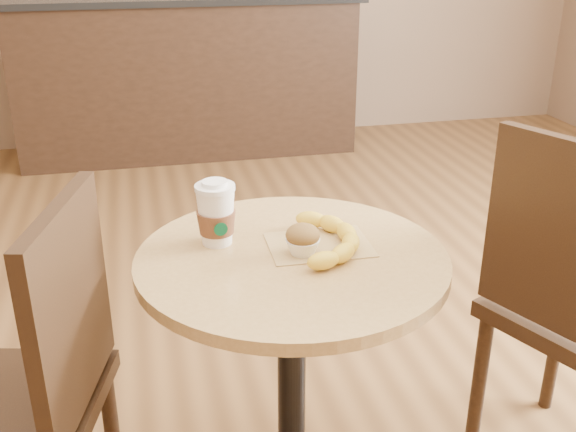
{
  "coord_description": "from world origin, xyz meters",
  "views": [
    {
      "loc": [
        -0.36,
        -1.39,
        1.45
      ],
      "look_at": [
        -0.04,
        0.01,
        0.83
      ],
      "focal_mm": 42.0,
      "sensor_mm": 36.0,
      "label": 1
    }
  ],
  "objects_px": {
    "chair_left": "(26,393)",
    "banana": "(330,237)",
    "coffee_cup": "(216,216)",
    "muffin": "(303,239)",
    "cafe_table": "(292,331)"
  },
  "relations": [
    {
      "from": "chair_left",
      "to": "muffin",
      "type": "relative_size",
      "value": 11.87
    },
    {
      "from": "muffin",
      "to": "coffee_cup",
      "type": "bearing_deg",
      "value": 149.91
    },
    {
      "from": "chair_left",
      "to": "banana",
      "type": "relative_size",
      "value": 3.18
    },
    {
      "from": "banana",
      "to": "cafe_table",
      "type": "bearing_deg",
      "value": -154.52
    },
    {
      "from": "chair_left",
      "to": "banana",
      "type": "height_order",
      "value": "chair_left"
    },
    {
      "from": "chair_left",
      "to": "muffin",
      "type": "height_order",
      "value": "chair_left"
    },
    {
      "from": "muffin",
      "to": "banana",
      "type": "distance_m",
      "value": 0.08
    },
    {
      "from": "cafe_table",
      "to": "chair_left",
      "type": "xyz_separation_m",
      "value": [
        -0.61,
        -0.09,
        -0.01
      ]
    },
    {
      "from": "muffin",
      "to": "chair_left",
      "type": "bearing_deg",
      "value": -172.74
    },
    {
      "from": "coffee_cup",
      "to": "muffin",
      "type": "bearing_deg",
      "value": -35.73
    },
    {
      "from": "chair_left",
      "to": "muffin",
      "type": "distance_m",
      "value": 0.69
    },
    {
      "from": "chair_left",
      "to": "coffee_cup",
      "type": "bearing_deg",
      "value": 126.82
    },
    {
      "from": "chair_left",
      "to": "coffee_cup",
      "type": "relative_size",
      "value": 6.1
    },
    {
      "from": "coffee_cup",
      "to": "banana",
      "type": "xyz_separation_m",
      "value": [
        0.26,
        -0.08,
        -0.05
      ]
    },
    {
      "from": "muffin",
      "to": "banana",
      "type": "relative_size",
      "value": 0.27
    }
  ]
}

